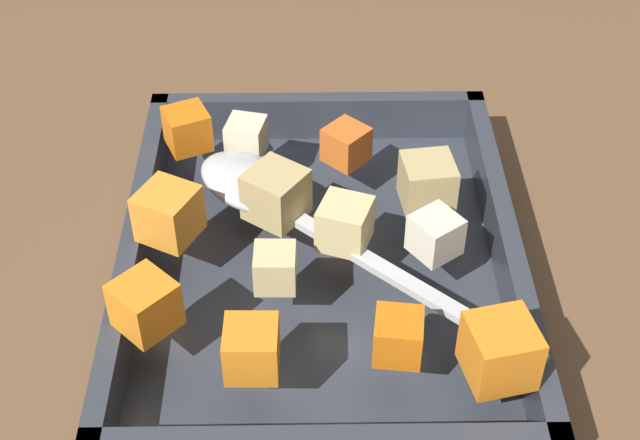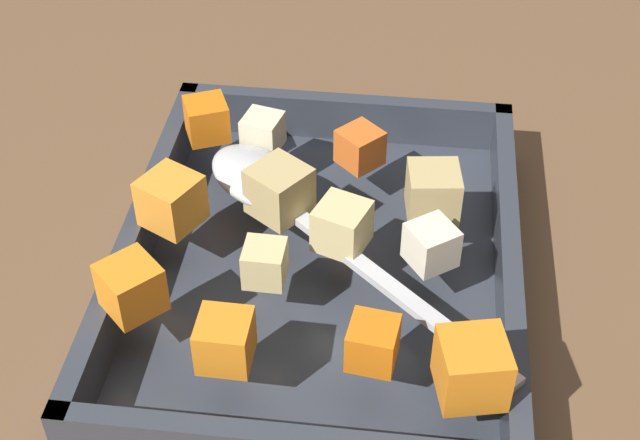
% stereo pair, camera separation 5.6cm
% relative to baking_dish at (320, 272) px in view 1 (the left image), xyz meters
% --- Properties ---
extents(ground_plane, '(4.00, 4.00, 0.00)m').
position_rel_baking_dish_xyz_m(ground_plane, '(0.01, -0.01, -0.01)').
color(ground_plane, brown).
extents(baking_dish, '(0.31, 0.25, 0.05)m').
position_rel_baking_dish_xyz_m(baking_dish, '(0.00, 0.00, 0.00)').
color(baking_dish, '#333842').
rests_on(baking_dish, ground_plane).
extents(carrot_chunk_far_right, '(0.04, 0.04, 0.03)m').
position_rel_baking_dish_xyz_m(carrot_chunk_far_right, '(-0.07, 0.02, 0.05)').
color(carrot_chunk_far_right, orange).
rests_on(carrot_chunk_far_right, baking_dish).
extents(carrot_chunk_rim_edge, '(0.03, 0.03, 0.03)m').
position_rel_baking_dish_xyz_m(carrot_chunk_rim_edge, '(0.10, 0.04, 0.05)').
color(carrot_chunk_rim_edge, orange).
rests_on(carrot_chunk_rim_edge, baking_dish).
extents(carrot_chunk_back_center, '(0.04, 0.04, 0.03)m').
position_rel_baking_dish_xyz_m(carrot_chunk_back_center, '(0.11, 0.09, 0.05)').
color(carrot_chunk_back_center, orange).
rests_on(carrot_chunk_back_center, baking_dish).
extents(carrot_chunk_corner_nw, '(0.04, 0.04, 0.03)m').
position_rel_baking_dish_xyz_m(carrot_chunk_corner_nw, '(-0.09, -0.09, 0.05)').
color(carrot_chunk_corner_nw, orange).
rests_on(carrot_chunk_corner_nw, baking_dish).
extents(carrot_chunk_center, '(0.04, 0.04, 0.03)m').
position_rel_baking_dish_xyz_m(carrot_chunk_center, '(0.07, -0.10, 0.05)').
color(carrot_chunk_center, orange).
rests_on(carrot_chunk_center, baking_dish).
extents(carrot_chunk_far_left, '(0.04, 0.04, 0.03)m').
position_rel_baking_dish_xyz_m(carrot_chunk_far_left, '(-0.00, -0.09, 0.05)').
color(carrot_chunk_far_left, orange).
rests_on(carrot_chunk_far_left, baking_dish).
extents(carrot_chunk_corner_ne, '(0.03, 0.03, 0.03)m').
position_rel_baking_dish_xyz_m(carrot_chunk_corner_ne, '(0.11, -0.04, 0.05)').
color(carrot_chunk_corner_ne, orange).
rests_on(carrot_chunk_corner_ne, baking_dish).
extents(potato_chunk_mid_right, '(0.03, 0.03, 0.02)m').
position_rel_baking_dish_xyz_m(potato_chunk_mid_right, '(-0.08, -0.05, 0.05)').
color(potato_chunk_mid_right, beige).
rests_on(potato_chunk_mid_right, baking_dish).
extents(potato_chunk_corner_se, '(0.04, 0.04, 0.03)m').
position_rel_baking_dish_xyz_m(potato_chunk_corner_se, '(-0.03, 0.07, 0.05)').
color(potato_chunk_corner_se, tan).
rests_on(potato_chunk_corner_se, baking_dish).
extents(potato_chunk_near_right, '(0.04, 0.04, 0.03)m').
position_rel_baking_dish_xyz_m(potato_chunk_near_right, '(0.01, 0.01, 0.05)').
color(potato_chunk_near_right, '#E0CC89').
rests_on(potato_chunk_near_right, baking_dish).
extents(potato_chunk_corner_sw, '(0.02, 0.02, 0.02)m').
position_rel_baking_dish_xyz_m(potato_chunk_corner_sw, '(0.04, -0.03, 0.05)').
color(potato_chunk_corner_sw, '#E0CC89').
rests_on(potato_chunk_corner_sw, baking_dish).
extents(potato_chunk_near_spoon, '(0.05, 0.05, 0.03)m').
position_rel_baking_dish_xyz_m(potato_chunk_near_spoon, '(-0.02, -0.03, 0.05)').
color(potato_chunk_near_spoon, tan).
rests_on(potato_chunk_near_spoon, baking_dish).
extents(parsnip_chunk_heap_top, '(0.04, 0.04, 0.03)m').
position_rel_baking_dish_xyz_m(parsnip_chunk_heap_top, '(0.02, 0.07, 0.05)').
color(parsnip_chunk_heap_top, silver).
rests_on(parsnip_chunk_heap_top, baking_dish).
extents(serving_spoon, '(0.19, 0.21, 0.02)m').
position_rel_baking_dish_xyz_m(serving_spoon, '(-0.03, -0.03, 0.04)').
color(serving_spoon, silver).
rests_on(serving_spoon, baking_dish).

